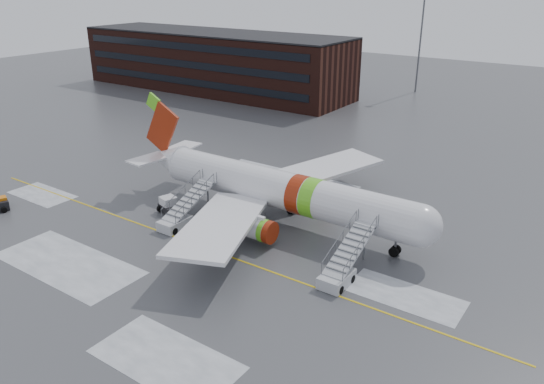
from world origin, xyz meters
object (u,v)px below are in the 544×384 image
Objects in this scene: airstair_aft at (180,216)px; pushback_tug at (170,206)px; airstair_fwd at (341,269)px; airliner at (276,189)px; baggage_tractor at (2,204)px.

airstair_aft reaches higher than pushback_tug.
airstair_fwd is at bearing -4.57° from pushback_tug.
airstair_aft is (-7.05, -6.54, -2.35)m from airliner.
airstair_fwd is 2.35× the size of pushback_tug.
airliner is 29.60m from baggage_tractor.
airliner is at bearing 25.60° from pushback_tug.
airstair_fwd is 37.50m from baggage_tractor.
pushback_tug is 18.28m from baggage_tractor.
airstair_fwd reaches higher than pushback_tug.
pushback_tug reaches higher than baggage_tractor.
airliner is at bearing 149.24° from airstair_fwd.
baggage_tractor is at bearing -156.97° from airstair_aft.
airstair_fwd is (10.98, -6.54, -2.35)m from airliner.
airliner is 10.68× the size of pushback_tug.
airstair_fwd is 2.78× the size of baggage_tractor.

